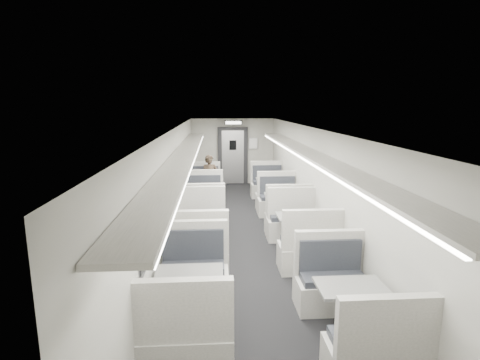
{
  "coord_description": "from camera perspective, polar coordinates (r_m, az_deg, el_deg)",
  "views": [
    {
      "loc": [
        -0.64,
        -7.66,
        2.89
      ],
      "look_at": [
        -0.07,
        0.91,
        1.16
      ],
      "focal_mm": 28.0,
      "sensor_mm": 36.0,
      "label": 1
    }
  ],
  "objects": [
    {
      "name": "room",
      "position": [
        7.87,
        0.96,
        -0.99
      ],
      "size": [
        3.24,
        12.24,
        2.64
      ],
      "color": "black",
      "rests_on": "ground"
    },
    {
      "name": "booth_left_a",
      "position": [
        11.18,
        -5.55,
        -1.69
      ],
      "size": [
        1.02,
        2.06,
        1.1
      ],
      "color": "silver",
      "rests_on": "room"
    },
    {
      "name": "booth_left_b",
      "position": [
        9.13,
        -5.93,
        -4.48
      ],
      "size": [
        1.1,
        2.24,
        1.2
      ],
      "color": "silver",
      "rests_on": "room"
    },
    {
      "name": "booth_left_c",
      "position": [
        7.33,
        -6.45,
        -8.45
      ],
      "size": [
        1.12,
        2.28,
        1.22
      ],
      "color": "silver",
      "rests_on": "room"
    },
    {
      "name": "booth_left_d",
      "position": [
        5.21,
        -7.62,
        -17.49
      ],
      "size": [
        1.06,
        2.14,
        1.15
      ],
      "color": "silver",
      "rests_on": "room"
    },
    {
      "name": "booth_right_a",
      "position": [
        11.18,
        4.73,
        -1.63
      ],
      "size": [
        1.04,
        2.11,
        1.13
      ],
      "color": "silver",
      "rests_on": "room"
    },
    {
      "name": "booth_right_b",
      "position": [
        9.25,
        6.57,
        -4.39
      ],
      "size": [
        1.06,
        2.14,
        1.15
      ],
      "color": "silver",
      "rests_on": "room"
    },
    {
      "name": "booth_right_c",
      "position": [
        7.56,
        9.05,
        -8.05
      ],
      "size": [
        1.08,
        2.18,
        1.17
      ],
      "color": "silver",
      "rests_on": "room"
    },
    {
      "name": "booth_right_d",
      "position": [
        5.1,
        16.44,
        -18.75
      ],
      "size": [
        1.02,
        2.06,
        1.1
      ],
      "color": "silver",
      "rests_on": "room"
    },
    {
      "name": "passenger",
      "position": [
        11.29,
        -4.61,
        0.24
      ],
      "size": [
        0.55,
        0.39,
        1.42
      ],
      "primitive_type": "imported",
      "rotation": [
        0.0,
        0.0,
        0.09
      ],
      "color": "black",
      "rests_on": "room"
    },
    {
      "name": "window_a",
      "position": [
        11.2,
        -8.13,
        3.39
      ],
      "size": [
        0.02,
        1.18,
        0.84
      ],
      "primitive_type": "cube",
      "color": "black",
      "rests_on": "room"
    },
    {
      "name": "window_b",
      "position": [
        9.03,
        -9.13,
        1.45
      ],
      "size": [
        0.02,
        1.18,
        0.84
      ],
      "primitive_type": "cube",
      "color": "black",
      "rests_on": "room"
    },
    {
      "name": "window_c",
      "position": [
        6.89,
        -10.77,
        -1.71
      ],
      "size": [
        0.02,
        1.18,
        0.84
      ],
      "primitive_type": "cube",
      "color": "black",
      "rests_on": "room"
    },
    {
      "name": "window_d",
      "position": [
        4.8,
        -13.88,
        -7.67
      ],
      "size": [
        0.02,
        1.18,
        0.84
      ],
      "primitive_type": "cube",
      "color": "black",
      "rests_on": "room"
    },
    {
      "name": "luggage_rack_left",
      "position": [
        7.45,
        -8.43,
        3.77
      ],
      "size": [
        0.46,
        10.4,
        0.09
      ],
      "color": "silver",
      "rests_on": "room"
    },
    {
      "name": "luggage_rack_right",
      "position": [
        7.66,
        10.5,
        3.91
      ],
      "size": [
        0.46,
        10.4,
        0.09
      ],
      "color": "silver",
      "rests_on": "room"
    },
    {
      "name": "vestibule_door",
      "position": [
        13.73,
        -1.11,
        3.66
      ],
      "size": [
        1.1,
        0.13,
        2.1
      ],
      "color": "black",
      "rests_on": "room"
    },
    {
      "name": "exit_sign",
      "position": [
        13.14,
        -1.02,
        8.74
      ],
      "size": [
        0.62,
        0.12,
        0.16
      ],
      "color": "black",
      "rests_on": "room"
    },
    {
      "name": "wall_notice",
      "position": [
        13.72,
        2.03,
        5.58
      ],
      "size": [
        0.32,
        0.02,
        0.4
      ],
      "primitive_type": "cube",
      "color": "white",
      "rests_on": "room"
    }
  ]
}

